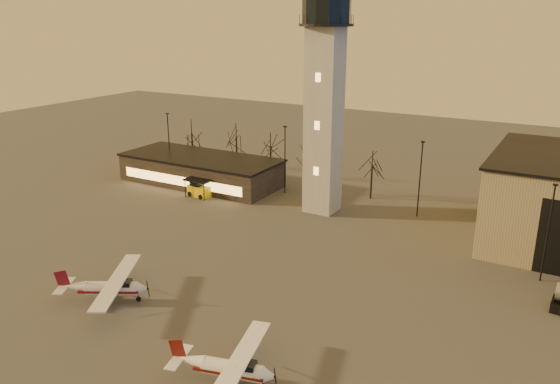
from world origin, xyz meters
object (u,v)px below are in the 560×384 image
object	(u,v)px
control_tower	(325,89)
cessna_rear	(114,291)
terminal	(201,170)
service_cart	(199,191)
cessna_front	(235,372)

from	to	relation	value
control_tower	cessna_rear	bearing A→B (deg)	-100.51
control_tower	cessna_rear	size ratio (longest dim) A/B	3.06
terminal	cessna_rear	bearing A→B (deg)	-64.78
cessna_rear	service_cart	distance (m)	31.12
cessna_front	cessna_rear	distance (m)	17.06
terminal	cessna_front	distance (m)	50.39
control_tower	cessna_front	distance (m)	40.95
terminal	cessna_rear	xyz separation A→B (m)	(16.04, -34.06, -1.09)
cessna_front	service_cart	xyz separation A→B (m)	(-28.73, 33.02, -0.19)
cessna_rear	service_cart	xyz separation A→B (m)	(-12.25, 28.60, -0.25)
service_cart	control_tower	bearing A→B (deg)	19.49
terminal	service_cart	distance (m)	6.78
cessna_front	service_cart	bearing A→B (deg)	117.11
terminal	service_cart	size ratio (longest dim) A/B	7.00
cessna_rear	control_tower	bearing A→B (deg)	50.73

